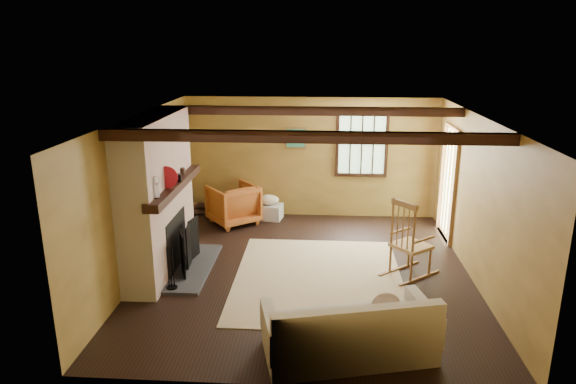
# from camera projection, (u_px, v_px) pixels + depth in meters

# --- Properties ---
(ground) EXTENTS (5.50, 5.50, 0.00)m
(ground) POSITION_uv_depth(u_px,v_px,m) (305.00, 272.00, 7.93)
(ground) COLOR black
(ground) RESTS_ON ground
(room_envelope) EXTENTS (5.02, 5.52, 2.44)m
(room_envelope) POSITION_uv_depth(u_px,v_px,m) (322.00, 166.00, 7.70)
(room_envelope) COLOR #A6803A
(room_envelope) RESTS_ON ground
(fireplace) EXTENTS (1.02, 2.30, 2.40)m
(fireplace) POSITION_uv_depth(u_px,v_px,m) (159.00, 201.00, 7.76)
(fireplace) COLOR #A1413E
(fireplace) RESTS_ON ground
(rug) EXTENTS (2.50, 3.00, 0.01)m
(rug) POSITION_uv_depth(u_px,v_px,m) (318.00, 278.00, 7.73)
(rug) COLOR #C7B385
(rug) RESTS_ON ground
(rocking_chair) EXTENTS (0.97, 0.91, 1.22)m
(rocking_chair) POSITION_uv_depth(u_px,v_px,m) (409.00, 244.00, 7.69)
(rocking_chair) COLOR tan
(rocking_chair) RESTS_ON ground
(sofa) EXTENTS (2.05, 1.27, 0.77)m
(sofa) POSITION_uv_depth(u_px,v_px,m) (350.00, 335.00, 5.73)
(sofa) COLOR beige
(sofa) RESTS_ON ground
(firewood_pile) EXTENTS (0.72, 0.13, 0.26)m
(firewood_pile) POSITION_uv_depth(u_px,v_px,m) (208.00, 209.00, 10.51)
(firewood_pile) COLOR brown
(firewood_pile) RESTS_ON ground
(laundry_basket) EXTENTS (0.56, 0.46, 0.30)m
(laundry_basket) POSITION_uv_depth(u_px,v_px,m) (269.00, 212.00, 10.29)
(laundry_basket) COLOR silver
(laundry_basket) RESTS_ON ground
(basket_pillow) EXTENTS (0.45, 0.39, 0.20)m
(basket_pillow) POSITION_uv_depth(u_px,v_px,m) (269.00, 200.00, 10.22)
(basket_pillow) COLOR beige
(basket_pillow) RESTS_ON laundry_basket
(armchair) EXTENTS (1.18, 1.19, 0.78)m
(armchair) POSITION_uv_depth(u_px,v_px,m) (233.00, 204.00, 9.97)
(armchair) COLOR #BF6026
(armchair) RESTS_ON ground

